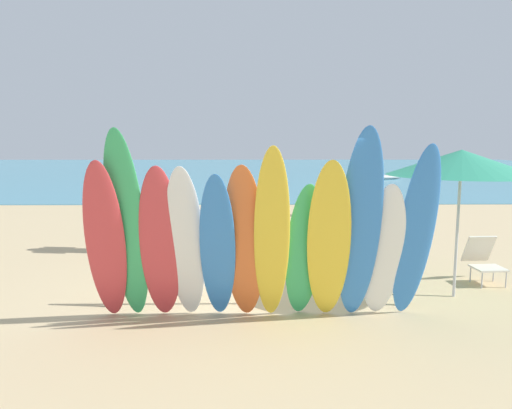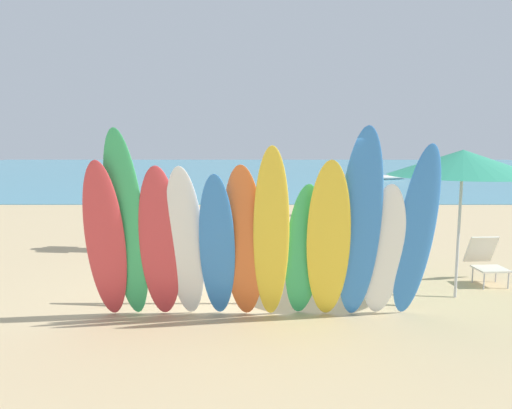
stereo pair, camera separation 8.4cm
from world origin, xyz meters
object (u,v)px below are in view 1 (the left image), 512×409
object	(u,v)px
distant_boat	(375,177)
surfboard_yellow_8	(329,243)
surfboard_orange_5	(244,244)
surfboard_blue_9	(360,228)
surfboard_green_7	(304,252)
surfboard_red_2	(161,244)
surfboard_blue_4	(218,249)
surfboard_blue_11	(416,234)
surfboard_green_1	(127,228)
surfboard_white_10	(383,252)
beach_chair_red	(483,258)
surfboard_white_3	(186,245)
beach_umbrella	(461,163)
surfboard_yellow_6	(272,237)
beachgoer_strolling	(113,209)
surfboard_red_0	(106,243)
beachgoer_by_water	(334,188)
surfboard_rack	(258,267)

from	to	relation	value
distant_boat	surfboard_yellow_8	bearing A→B (deg)	-105.98
surfboard_orange_5	surfboard_blue_9	size ratio (longest dim) A/B	0.81
surfboard_blue_9	surfboard_green_7	bearing A→B (deg)	165.22
surfboard_red_2	surfboard_blue_4	size ratio (longest dim) A/B	1.02
surfboard_blue_11	surfboard_green_1	bearing A→B (deg)	176.37
surfboard_white_10	beach_chair_red	xyz separation A→B (m)	(2.27, 1.80, -0.54)
surfboard_white_3	beach_umbrella	world-z (taller)	beach_umbrella
surfboard_green_1	surfboard_yellow_6	distance (m)	1.92
beachgoer_strolling	surfboard_red_2	bearing A→B (deg)	26.27
beach_chair_red	surfboard_green_7	bearing A→B (deg)	-155.56
surfboard_yellow_8	beach_umbrella	bearing A→B (deg)	33.49
surfboard_orange_5	distant_boat	world-z (taller)	surfboard_orange_5
surfboard_green_7	distant_boat	bearing A→B (deg)	67.33
surfboard_red_0	surfboard_orange_5	xyz separation A→B (m)	(1.83, 0.07, -0.03)
surfboard_blue_4	surfboard_yellow_8	world-z (taller)	surfboard_yellow_8
surfboard_green_1	surfboard_white_10	size ratio (longest dim) A/B	1.35
surfboard_yellow_6	beach_umbrella	world-z (taller)	surfboard_yellow_6
beachgoer_by_water	surfboard_green_7	bearing A→B (deg)	42.08
surfboard_red_2	surfboard_green_7	size ratio (longest dim) A/B	1.12
surfboard_red_0	surfboard_green_7	world-z (taller)	surfboard_red_0
surfboard_orange_5	beachgoer_strolling	bearing A→B (deg)	129.86
surfboard_blue_9	surfboard_yellow_8	bearing A→B (deg)	177.50
surfboard_blue_9	distant_boat	distance (m)	24.37
surfboard_green_7	surfboard_red_2	bearing A→B (deg)	175.92
surfboard_blue_4	surfboard_orange_5	distance (m)	0.36
surfboard_yellow_6	distant_boat	distance (m)	24.66
surfboard_green_1	distant_boat	distance (m)	25.24
surfboard_blue_4	beach_chair_red	bearing A→B (deg)	22.39
surfboard_rack	surfboard_yellow_8	distance (m)	1.31
surfboard_white_3	beach_chair_red	bearing A→B (deg)	22.61
surfboard_white_3	surfboard_yellow_8	bearing A→B (deg)	-1.37
surfboard_blue_4	surfboard_white_10	xyz separation A→B (m)	(2.24, 0.08, -0.07)
distant_boat	surfboard_rack	bearing A→B (deg)	-108.61
surfboard_rack	beachgoer_by_water	world-z (taller)	beachgoer_by_water
surfboard_red_2	distant_boat	world-z (taller)	surfboard_red_2
surfboard_red_2	beach_umbrella	distance (m)	4.68
surfboard_blue_9	beachgoer_by_water	bearing A→B (deg)	84.47
surfboard_yellow_6	distant_boat	size ratio (longest dim) A/B	0.69
surfboard_red_0	surfboard_green_7	size ratio (longest dim) A/B	1.18
surfboard_blue_4	surfboard_red_0	bearing A→B (deg)	-178.98
surfboard_blue_4	surfboard_yellow_6	distance (m)	0.74
surfboard_green_7	distant_boat	xyz separation A→B (m)	(7.03, 23.29, -0.84)
beachgoer_strolling	surfboard_white_10	bearing A→B (deg)	51.93
surfboard_blue_4	surfboard_yellow_8	size ratio (longest dim) A/B	0.92
surfboard_rack	distant_boat	size ratio (longest dim) A/B	1.25
surfboard_green_7	beach_chair_red	size ratio (longest dim) A/B	2.50
beach_umbrella	surfboard_white_10	bearing A→B (deg)	-144.98
surfboard_red_0	surfboard_blue_4	bearing A→B (deg)	-4.05
surfboard_green_7	beach_chair_red	world-z (taller)	surfboard_green_7
surfboard_orange_5	beach_umbrella	world-z (taller)	beach_umbrella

